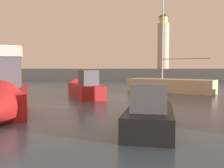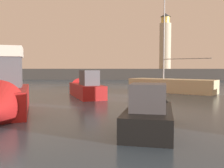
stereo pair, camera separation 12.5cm
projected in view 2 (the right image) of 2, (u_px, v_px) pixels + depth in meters
name	position (u px, v px, depth m)	size (l,w,h in m)	color
ground_plane	(133.00, 90.00, 28.55)	(220.00, 220.00, 0.00)	#384C60
breakwater	(132.00, 74.00, 55.04)	(79.79, 4.77, 2.35)	#423F3D
lighthouse	(165.00, 43.00, 54.07)	(2.43, 2.43, 11.82)	beige
motorboat_0	(84.00, 88.00, 22.54)	(4.66, 7.64, 2.62)	#B21E1E
motorboat_1	(150.00, 112.00, 10.90)	(2.48, 5.92, 2.28)	black
motorboat_3	(3.00, 94.00, 13.44)	(5.42, 8.82, 4.20)	#B21E1E
sailboat_moored	(171.00, 85.00, 26.06)	(8.86, 6.76, 12.83)	beige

